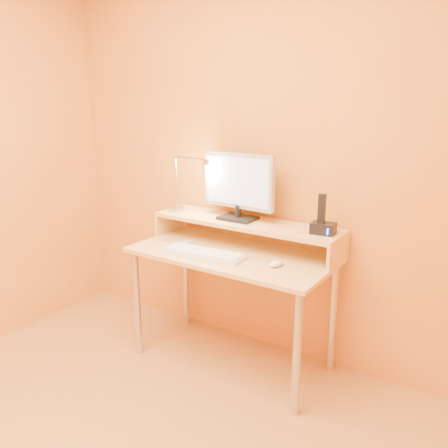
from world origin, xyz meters
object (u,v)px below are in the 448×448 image
Objects in this scene: mouse at (276,264)px; remote_control at (183,245)px; keyboard at (204,254)px; monitor_panel at (239,181)px; phone_dock at (323,228)px; lamp_base at (177,209)px.

remote_control is at bearing -170.86° from mouse.
mouse reaches higher than keyboard.
monitor_panel reaches higher than phone_dock.
monitor_panel is at bearing 76.18° from keyboard.
monitor_panel is 4.97× the size of mouse.
phone_dock is (0.55, -0.01, -0.21)m from monitor_panel.
monitor_panel is 3.74× the size of phone_dock.
monitor_panel is 2.66× the size of remote_control.
lamp_base is at bearing -171.15° from monitor_panel.
phone_dock reaches higher than mouse.
lamp_base is 0.77× the size of phone_dock.
monitor_panel is at bearing 171.82° from phone_dock.
mouse is at bearing -9.67° from remote_control.
monitor_panel is at bearing 5.04° from lamp_base.
monitor_panel reaches higher than lamp_base.
lamp_base reaches higher than mouse.
phone_dock is 0.71× the size of remote_control.
monitor_panel reaches higher than keyboard.
keyboard is at bearing -94.44° from monitor_panel.
lamp_base is 1.01m from phone_dock.
mouse is at bearing -27.30° from monitor_panel.
mouse is 0.63m from remote_control.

